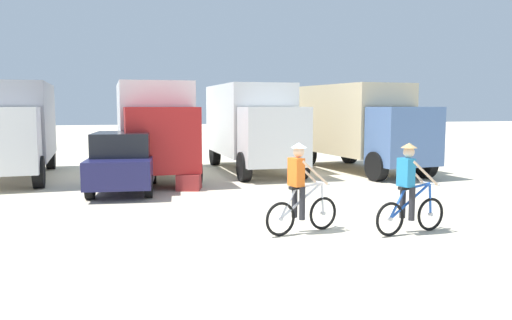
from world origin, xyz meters
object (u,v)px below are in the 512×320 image
at_px(box_truck_avon_van, 154,124).
at_px(box_truck_white_box, 252,123).
at_px(box_truck_grey_hauler, 13,125).
at_px(supply_crate, 189,182).
at_px(box_truck_tan_camper, 359,123).
at_px(cyclist_cowboy_hat, 409,192).
at_px(cyclist_orange_shirt, 300,191).
at_px(sedan_parked, 123,162).

bearing_deg(box_truck_avon_van, box_truck_white_box, 9.86).
bearing_deg(box_truck_grey_hauler, supply_crate, -36.42).
relative_size(box_truck_white_box, box_truck_tan_camper, 0.97).
relative_size(box_truck_white_box, cyclist_cowboy_hat, 3.73).
relative_size(box_truck_white_box, cyclist_orange_shirt, 3.73).
bearing_deg(sedan_parked, box_truck_grey_hauler, 133.44).
bearing_deg(cyclist_orange_shirt, box_truck_tan_camper, 57.82).
distance_m(cyclist_orange_shirt, cyclist_cowboy_hat, 2.16).
xyz_separation_m(box_truck_white_box, cyclist_orange_shirt, (-1.52, -9.84, -1.03)).
bearing_deg(cyclist_orange_shirt, box_truck_white_box, 81.23).
relative_size(box_truck_grey_hauler, sedan_parked, 1.57).
bearing_deg(box_truck_grey_hauler, sedan_parked, -46.56).
bearing_deg(box_truck_white_box, box_truck_grey_hauler, 178.58).
xyz_separation_m(cyclist_orange_shirt, supply_crate, (-1.45, 5.91, -0.60)).
bearing_deg(box_truck_avon_van, cyclist_cowboy_hat, -66.06).
distance_m(box_truck_avon_van, box_truck_white_box, 3.85).
xyz_separation_m(cyclist_orange_shirt, cyclist_cowboy_hat, (2.07, -0.60, 0.00)).
xyz_separation_m(box_truck_white_box, sedan_parked, (-4.88, -3.70, -0.99)).
bearing_deg(box_truck_white_box, box_truck_avon_van, -170.14).
distance_m(box_truck_grey_hauler, cyclist_orange_shirt, 12.33).
xyz_separation_m(box_truck_avon_van, cyclist_cowboy_hat, (4.34, -9.78, -1.03)).
xyz_separation_m(box_truck_avon_van, box_truck_white_box, (3.79, 0.66, 0.00)).
bearing_deg(box_truck_avon_van, supply_crate, -75.95).
bearing_deg(cyclist_cowboy_hat, box_truck_avon_van, 113.94).
distance_m(box_truck_grey_hauler, supply_crate, 7.17).
bearing_deg(cyclist_cowboy_hat, sedan_parked, 128.89).
height_order(sedan_parked, supply_crate, sedan_parked).
bearing_deg(cyclist_cowboy_hat, cyclist_orange_shirt, 163.91).
relative_size(box_truck_white_box, supply_crate, 8.84).
relative_size(box_truck_white_box, sedan_parked, 1.56).
xyz_separation_m(box_truck_white_box, supply_crate, (-2.97, -3.93, -1.63)).
relative_size(box_truck_grey_hauler, cyclist_cowboy_hat, 3.77).
bearing_deg(cyclist_cowboy_hat, box_truck_white_box, 93.04).
bearing_deg(sedan_parked, cyclist_orange_shirt, -61.28).
distance_m(box_truck_grey_hauler, sedan_parked, 5.48).
bearing_deg(box_truck_avon_van, box_truck_tan_camper, -2.28).
xyz_separation_m(box_truck_avon_van, cyclist_orange_shirt, (2.27, -9.18, -1.03)).
bearing_deg(box_truck_tan_camper, box_truck_grey_hauler, 174.65).
bearing_deg(box_truck_white_box, sedan_parked, -142.88).
relative_size(cyclist_cowboy_hat, supply_crate, 2.37).
distance_m(box_truck_white_box, supply_crate, 5.19).
xyz_separation_m(box_truck_avon_van, supply_crate, (0.82, -3.27, -1.63)).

